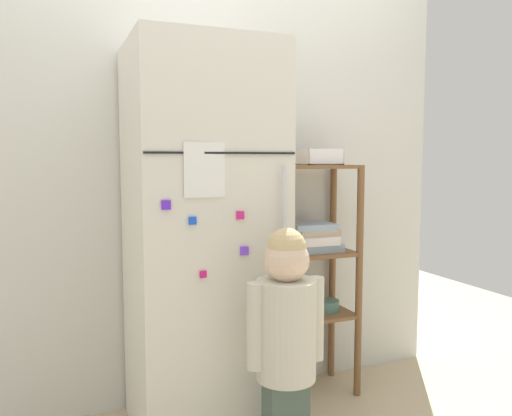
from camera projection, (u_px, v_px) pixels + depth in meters
name	position (u px, v px, depth m)	size (l,w,h in m)	color
kitchen_wall_back	(212.00, 182.00, 2.61)	(2.61, 0.03, 2.21)	silver
refrigerator	(202.00, 242.00, 2.28)	(0.62, 0.63, 1.71)	silver
child_standing	(286.00, 329.00, 1.93)	(0.31, 0.23, 0.97)	#4A5C51
pantry_shelf_unit	(314.00, 259.00, 2.67)	(0.42, 0.30, 1.19)	brown
fruit_bin	(318.00, 157.00, 2.61)	(0.20, 0.19, 0.09)	white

